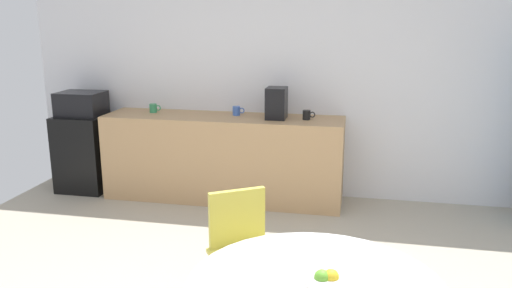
{
  "coord_description": "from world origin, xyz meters",
  "views": [
    {
      "loc": [
        0.63,
        -2.39,
        1.92
      ],
      "look_at": [
        -0.14,
        1.37,
        0.95
      ],
      "focal_mm": 35.67,
      "sensor_mm": 36.0,
      "label": 1
    }
  ],
  "objects_px": {
    "mug_green": "(307,115)",
    "mug_red": "(154,108)",
    "chair_yellow": "(242,240)",
    "mug_white": "(237,111)",
    "fruit_bowl": "(328,286)",
    "microwave": "(81,104)",
    "mini_fridge": "(86,152)",
    "coffee_maker": "(276,103)"
  },
  "relations": [
    {
      "from": "mini_fridge",
      "to": "mug_green",
      "type": "bearing_deg",
      "value": 0.27
    },
    {
      "from": "chair_yellow",
      "to": "mug_white",
      "type": "height_order",
      "value": "mug_white"
    },
    {
      "from": "mini_fridge",
      "to": "fruit_bowl",
      "type": "distance_m",
      "value": 4.21
    },
    {
      "from": "mug_green",
      "to": "fruit_bowl",
      "type": "bearing_deg",
      "value": -82.21
    },
    {
      "from": "mug_green",
      "to": "coffee_maker",
      "type": "height_order",
      "value": "coffee_maker"
    },
    {
      "from": "microwave",
      "to": "mug_red",
      "type": "xyz_separation_m",
      "value": [
        0.82,
        0.07,
        -0.03
      ]
    },
    {
      "from": "mug_white",
      "to": "coffee_maker",
      "type": "height_order",
      "value": "coffee_maker"
    },
    {
      "from": "microwave",
      "to": "mini_fridge",
      "type": "bearing_deg",
      "value": 0.0
    },
    {
      "from": "fruit_bowl",
      "to": "mug_white",
      "type": "distance_m",
      "value": 3.33
    },
    {
      "from": "fruit_bowl",
      "to": "coffee_maker",
      "type": "bearing_deg",
      "value": 103.51
    },
    {
      "from": "chair_yellow",
      "to": "mug_red",
      "type": "bearing_deg",
      "value": 124.36
    },
    {
      "from": "fruit_bowl",
      "to": "mug_green",
      "type": "bearing_deg",
      "value": 97.79
    },
    {
      "from": "mug_green",
      "to": "mug_red",
      "type": "xyz_separation_m",
      "value": [
        -1.68,
        0.06,
        0.0
      ]
    },
    {
      "from": "mug_green",
      "to": "coffee_maker",
      "type": "relative_size",
      "value": 0.4
    },
    {
      "from": "chair_yellow",
      "to": "mug_white",
      "type": "bearing_deg",
      "value": 104.4
    },
    {
      "from": "mug_white",
      "to": "mug_green",
      "type": "distance_m",
      "value": 0.76
    },
    {
      "from": "mini_fridge",
      "to": "mug_green",
      "type": "height_order",
      "value": "mug_green"
    },
    {
      "from": "mini_fridge",
      "to": "mug_red",
      "type": "bearing_deg",
      "value": 4.89
    },
    {
      "from": "chair_yellow",
      "to": "mug_green",
      "type": "distance_m",
      "value": 2.17
    },
    {
      "from": "mug_green",
      "to": "coffee_maker",
      "type": "distance_m",
      "value": 0.33
    },
    {
      "from": "fruit_bowl",
      "to": "mug_white",
      "type": "xyz_separation_m",
      "value": [
        -1.17,
        3.12,
        0.17
      ]
    },
    {
      "from": "mug_green",
      "to": "mug_white",
      "type": "bearing_deg",
      "value": 173.82
    },
    {
      "from": "chair_yellow",
      "to": "fruit_bowl",
      "type": "bearing_deg",
      "value": -56.66
    },
    {
      "from": "mug_green",
      "to": "mug_red",
      "type": "relative_size",
      "value": 1.0
    },
    {
      "from": "chair_yellow",
      "to": "fruit_bowl",
      "type": "height_order",
      "value": "fruit_bowl"
    },
    {
      "from": "mug_green",
      "to": "mini_fridge",
      "type": "bearing_deg",
      "value": -179.73
    },
    {
      "from": "fruit_bowl",
      "to": "mug_white",
      "type": "height_order",
      "value": "mug_white"
    },
    {
      "from": "mug_red",
      "to": "coffee_maker",
      "type": "relative_size",
      "value": 0.4
    },
    {
      "from": "microwave",
      "to": "mug_green",
      "type": "relative_size",
      "value": 3.72
    },
    {
      "from": "mini_fridge",
      "to": "microwave",
      "type": "xyz_separation_m",
      "value": [
        0.0,
        0.0,
        0.56
      ]
    },
    {
      "from": "fruit_bowl",
      "to": "mug_red",
      "type": "distance_m",
      "value": 3.74
    },
    {
      "from": "microwave",
      "to": "chair_yellow",
      "type": "bearing_deg",
      "value": -42.46
    },
    {
      "from": "mini_fridge",
      "to": "mug_red",
      "type": "relative_size",
      "value": 6.6
    },
    {
      "from": "microwave",
      "to": "chair_yellow",
      "type": "xyz_separation_m",
      "value": [
        2.31,
        -2.11,
        -0.46
      ]
    },
    {
      "from": "microwave",
      "to": "mug_white",
      "type": "height_order",
      "value": "microwave"
    },
    {
      "from": "mug_white",
      "to": "mug_green",
      "type": "xyz_separation_m",
      "value": [
        0.75,
        -0.08,
        0.0
      ]
    },
    {
      "from": "coffee_maker",
      "to": "microwave",
      "type": "bearing_deg",
      "value": 180.0
    },
    {
      "from": "chair_yellow",
      "to": "mug_green",
      "type": "bearing_deg",
      "value": 85.03
    },
    {
      "from": "mug_white",
      "to": "mug_red",
      "type": "xyz_separation_m",
      "value": [
        -0.93,
        -0.02,
        0.0
      ]
    },
    {
      "from": "microwave",
      "to": "mug_white",
      "type": "xyz_separation_m",
      "value": [
        1.74,
        0.09,
        -0.03
      ]
    },
    {
      "from": "fruit_bowl",
      "to": "mug_red",
      "type": "height_order",
      "value": "mug_red"
    },
    {
      "from": "microwave",
      "to": "mug_white",
      "type": "relative_size",
      "value": 3.72
    }
  ]
}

